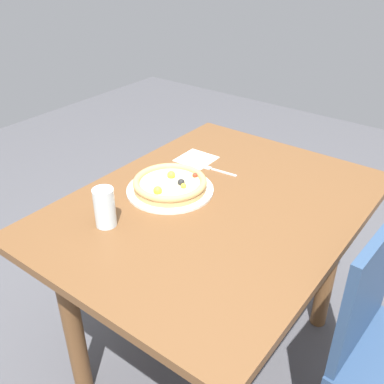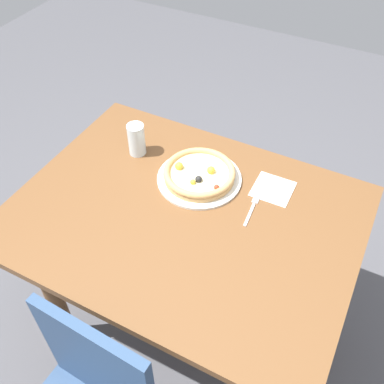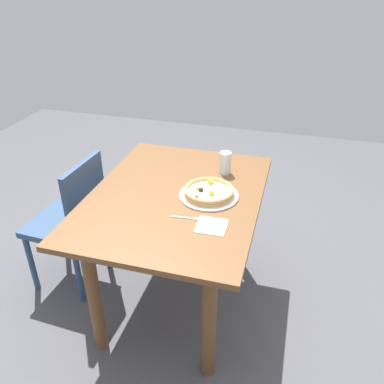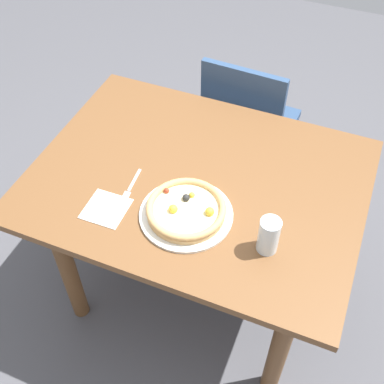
{
  "view_description": "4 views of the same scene",
  "coord_description": "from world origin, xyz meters",
  "px_view_note": "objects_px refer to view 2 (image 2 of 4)",
  "views": [
    {
      "loc": [
        -1.07,
        -0.71,
        1.57
      ],
      "look_at": [
        -0.01,
        0.09,
        0.79
      ],
      "focal_mm": 40.99,
      "sensor_mm": 36.0,
      "label": 1
    },
    {
      "loc": [
        0.49,
        -0.89,
        1.91
      ],
      "look_at": [
        -0.01,
        0.09,
        0.79
      ],
      "focal_mm": 41.32,
      "sensor_mm": 36.0,
      "label": 2
    },
    {
      "loc": [
        1.72,
        0.58,
        1.84
      ],
      "look_at": [
        -0.01,
        0.09,
        0.79
      ],
      "focal_mm": 36.84,
      "sensor_mm": 36.0,
      "label": 3
    },
    {
      "loc": [
        -0.44,
        1.13,
        2.04
      ],
      "look_at": [
        -0.01,
        0.09,
        0.79
      ],
      "focal_mm": 45.77,
      "sensor_mm": 36.0,
      "label": 4
    }
  ],
  "objects_px": {
    "dining_table": "(185,238)",
    "napkin": "(273,189)",
    "pizza": "(199,174)",
    "drinking_glass": "(136,139)",
    "plate": "(199,178)",
    "fork": "(253,206)"
  },
  "relations": [
    {
      "from": "dining_table",
      "to": "napkin",
      "type": "xyz_separation_m",
      "value": [
        0.23,
        0.25,
        0.13
      ]
    },
    {
      "from": "pizza",
      "to": "drinking_glass",
      "type": "xyz_separation_m",
      "value": [
        -0.29,
        0.03,
        0.03
      ]
    },
    {
      "from": "dining_table",
      "to": "drinking_glass",
      "type": "height_order",
      "value": "drinking_glass"
    },
    {
      "from": "plate",
      "to": "drinking_glass",
      "type": "relative_size",
      "value": 2.41
    },
    {
      "from": "pizza",
      "to": "fork",
      "type": "relative_size",
      "value": 1.61
    },
    {
      "from": "plate",
      "to": "napkin",
      "type": "bearing_deg",
      "value": 16.36
    },
    {
      "from": "drinking_glass",
      "to": "pizza",
      "type": "bearing_deg",
      "value": -5.45
    },
    {
      "from": "dining_table",
      "to": "napkin",
      "type": "relative_size",
      "value": 8.47
    },
    {
      "from": "pizza",
      "to": "napkin",
      "type": "bearing_deg",
      "value": 16.42
    },
    {
      "from": "fork",
      "to": "napkin",
      "type": "distance_m",
      "value": 0.12
    },
    {
      "from": "drinking_glass",
      "to": "napkin",
      "type": "relative_size",
      "value": 0.93
    },
    {
      "from": "pizza",
      "to": "drinking_glass",
      "type": "bearing_deg",
      "value": 174.55
    },
    {
      "from": "plate",
      "to": "drinking_glass",
      "type": "bearing_deg",
      "value": 174.61
    },
    {
      "from": "plate",
      "to": "fork",
      "type": "distance_m",
      "value": 0.23
    },
    {
      "from": "pizza",
      "to": "drinking_glass",
      "type": "height_order",
      "value": "drinking_glass"
    },
    {
      "from": "fork",
      "to": "napkin",
      "type": "bearing_deg",
      "value": -20.86
    },
    {
      "from": "plate",
      "to": "fork",
      "type": "height_order",
      "value": "plate"
    },
    {
      "from": "dining_table",
      "to": "plate",
      "type": "bearing_deg",
      "value": 99.6
    },
    {
      "from": "drinking_glass",
      "to": "napkin",
      "type": "distance_m",
      "value": 0.55
    },
    {
      "from": "dining_table",
      "to": "napkin",
      "type": "height_order",
      "value": "napkin"
    },
    {
      "from": "napkin",
      "to": "pizza",
      "type": "bearing_deg",
      "value": -163.58
    },
    {
      "from": "dining_table",
      "to": "pizza",
      "type": "distance_m",
      "value": 0.24
    }
  ]
}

